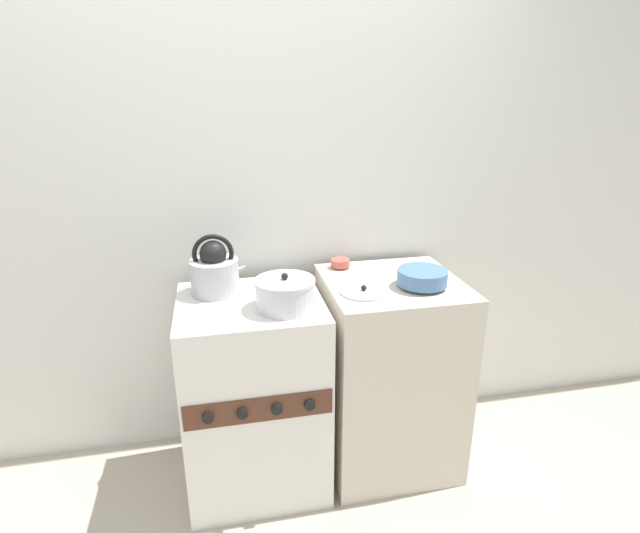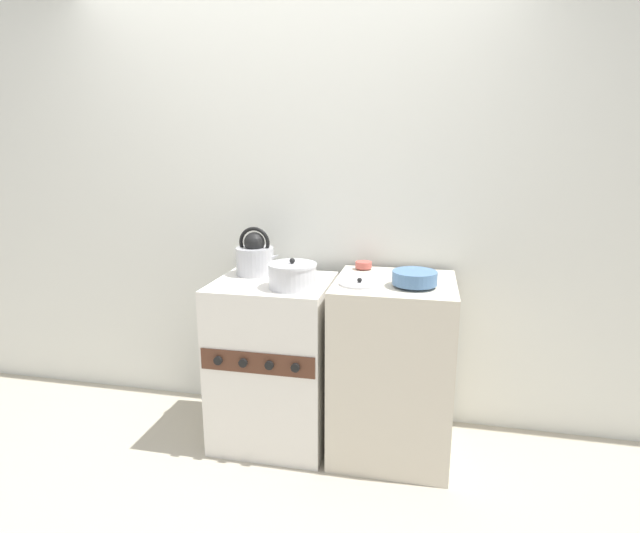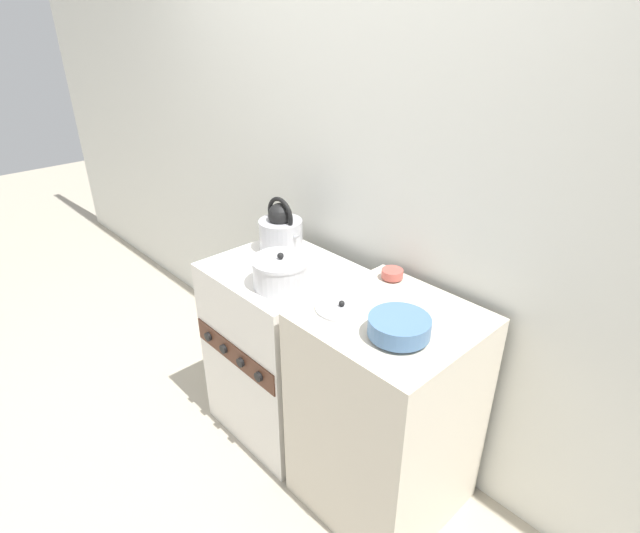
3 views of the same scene
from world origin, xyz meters
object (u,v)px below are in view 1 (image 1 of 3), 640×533
enamel_bowl (422,277)px  loose_pot_lid (364,291)px  stove (254,393)px  small_ceramic_bowl (340,263)px  cooking_pot (285,294)px  kettle (215,271)px

enamel_bowl → loose_pot_lid: (-0.27, -0.01, -0.04)m
stove → small_ceramic_bowl: (0.46, 0.24, 0.51)m
small_ceramic_bowl → stove: bearing=-152.1°
enamel_bowl → loose_pot_lid: size_ratio=1.07×
enamel_bowl → stove: bearing=174.6°
cooking_pot → enamel_bowl: size_ratio=1.14×
small_ceramic_bowl → kettle: bearing=-168.8°
stove → kettle: (-0.14, 0.12, 0.56)m
loose_pot_lid → enamel_bowl: bearing=2.2°
kettle → loose_pot_lid: (0.61, -0.20, -0.06)m
enamel_bowl → small_ceramic_bowl: 0.42m
kettle → cooking_pot: (0.27, -0.22, -0.04)m
loose_pot_lid → small_ceramic_bowl: bearing=93.7°
enamel_bowl → kettle: bearing=167.5°
kettle → enamel_bowl: kettle is taller
cooking_pot → enamel_bowl: bearing=2.8°
kettle → cooking_pot: 0.36m
cooking_pot → small_ceramic_bowl: bearing=47.0°
loose_pot_lid → kettle: bearing=161.5°
cooking_pot → stove: bearing=144.2°
stove → enamel_bowl: 0.92m
kettle → small_ceramic_bowl: bearing=11.2°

